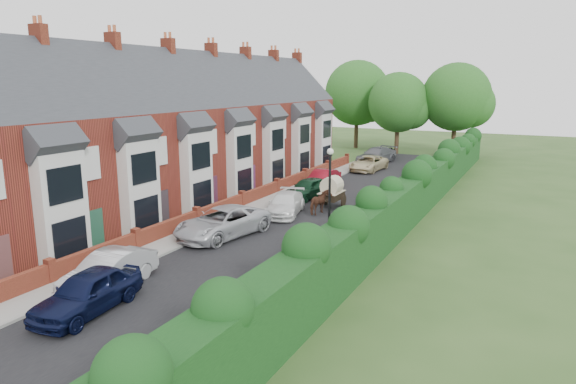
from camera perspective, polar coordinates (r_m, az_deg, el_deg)
name	(u,v)px	position (r m, az deg, el deg)	size (l,w,h in m)	color
ground	(226,267)	(23.78, -6.92, -8.22)	(140.00, 140.00, 0.00)	#2D4C1E
road	(314,211)	(33.24, 2.92, -2.18)	(6.00, 58.00, 0.02)	black
pavement_hedge_side	(375,218)	(31.84, 9.68, -2.89)	(2.20, 58.00, 0.12)	#9A9692
pavement_house_side	(262,204)	(34.91, -2.86, -1.38)	(1.70, 58.00, 0.12)	#9A9692
kerb_hedge_side	(359,216)	(32.15, 7.90, -2.67)	(0.18, 58.00, 0.13)	gray
kerb_house_side	(273,206)	(34.53, -1.71, -1.52)	(0.18, 58.00, 0.13)	gray
hedge	(406,197)	(31.02, 12.96, -0.50)	(2.10, 58.00, 2.85)	#103313
terrace_row	(174,136)	(37.01, -12.58, 6.05)	(9.05, 40.50, 11.50)	maroon
garden_wall_row	(242,200)	(34.49, -5.14, -0.91)	(0.35, 40.35, 1.10)	maroon
lamppost	(330,187)	(24.73, 4.65, 0.59)	(0.32, 0.32, 5.16)	black
tree_far_left	(401,104)	(60.51, 12.50, 9.53)	(7.14, 6.80, 9.29)	#332316
tree_far_right	(460,99)	(61.23, 18.56, 9.78)	(7.98, 7.60, 10.31)	#332316
tree_far_back	(361,95)	(65.06, 8.07, 10.66)	(8.40, 8.00, 10.82)	#332316
car_navy	(87,292)	(20.32, -21.39, -10.32)	(1.83, 4.55, 1.55)	black
car_silver_a	(109,271)	(22.27, -19.27, -8.26)	(1.56, 4.49, 1.48)	#B5B5BA
car_silver_b	(222,222)	(27.98, -7.29, -3.37)	(2.64, 5.72, 1.59)	#B6B8BE
car_white	(285,204)	(32.35, -0.32, -1.34)	(1.90, 4.68, 1.36)	white
car_green	(309,188)	(36.84, 2.30, 0.44)	(1.76, 4.38, 1.49)	black
car_red	(322,179)	(40.51, 3.84, 1.45)	(1.51, 4.33, 1.43)	maroon
car_beige	(369,163)	(48.75, 8.94, 3.16)	(2.33, 5.06, 1.41)	beige
car_grey	(376,155)	(53.53, 9.77, 4.04)	(2.24, 5.51, 1.60)	#5C5D64
car_black	(385,153)	(56.43, 10.72, 4.26)	(1.53, 3.79, 1.29)	black
horse	(320,203)	(32.46, 3.60, -1.18)	(0.81, 1.78, 1.51)	#48271A
horse_cart	(332,190)	(34.09, 4.90, 0.25)	(1.34, 2.95, 2.13)	black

